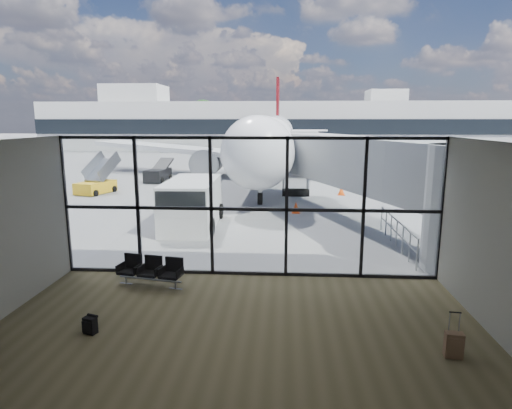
# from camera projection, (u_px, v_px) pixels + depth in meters

# --- Properties ---
(ground) EXTENTS (220.00, 220.00, 0.00)m
(ground) POSITION_uv_depth(u_px,v_px,m) (275.00, 161.00, 53.16)
(ground) COLOR slate
(ground) RESTS_ON ground
(lounge_shell) EXTENTS (12.02, 8.01, 4.51)m
(lounge_shell) POSITION_uv_depth(u_px,v_px,m) (229.00, 235.00, 8.79)
(lounge_shell) COLOR #6C6244
(lounge_shell) RESTS_ON ground
(glass_curtain_wall) EXTENTS (12.10, 0.12, 4.50)m
(glass_curtain_wall) POSITION_uv_depth(u_px,v_px,m) (249.00, 208.00, 13.56)
(glass_curtain_wall) COLOR white
(glass_curtain_wall) RESTS_ON ground
(jet_bridge) EXTENTS (8.00, 16.50, 4.33)m
(jet_bridge) POSITION_uv_depth(u_px,v_px,m) (365.00, 168.00, 20.07)
(jet_bridge) COLOR #A3A6A9
(jet_bridge) RESTS_ON ground
(apron_railing) EXTENTS (0.06, 5.46, 1.11)m
(apron_railing) POSITION_uv_depth(u_px,v_px,m) (397.00, 230.00, 16.92)
(apron_railing) COLOR gray
(apron_railing) RESTS_ON ground
(far_terminal) EXTENTS (80.00, 12.20, 11.00)m
(far_terminal) POSITION_uv_depth(u_px,v_px,m) (275.00, 125.00, 73.90)
(far_terminal) COLOR silver
(far_terminal) RESTS_ON ground
(tree_0) EXTENTS (4.95, 4.95, 7.12)m
(tree_0) POSITION_uv_depth(u_px,v_px,m) (57.00, 122.00, 86.51)
(tree_0) COLOR #382619
(tree_0) RESTS_ON ground
(tree_1) EXTENTS (5.61, 5.61, 8.07)m
(tree_1) POSITION_uv_depth(u_px,v_px,m) (85.00, 119.00, 86.00)
(tree_1) COLOR #382619
(tree_1) RESTS_ON ground
(tree_2) EXTENTS (6.27, 6.27, 9.03)m
(tree_2) POSITION_uv_depth(u_px,v_px,m) (114.00, 116.00, 85.49)
(tree_2) COLOR #382619
(tree_2) RESTS_ON ground
(tree_3) EXTENTS (4.95, 4.95, 7.12)m
(tree_3) POSITION_uv_depth(u_px,v_px,m) (144.00, 122.00, 85.35)
(tree_3) COLOR #382619
(tree_3) RESTS_ON ground
(tree_4) EXTENTS (5.61, 5.61, 8.07)m
(tree_4) POSITION_uv_depth(u_px,v_px,m) (173.00, 119.00, 84.84)
(tree_4) COLOR #382619
(tree_4) RESTS_ON ground
(tree_5) EXTENTS (6.27, 6.27, 9.03)m
(tree_5) POSITION_uv_depth(u_px,v_px,m) (203.00, 116.00, 84.33)
(tree_5) COLOR #382619
(tree_5) RESTS_ON ground
(seating_row) EXTENTS (2.04, 0.93, 0.91)m
(seating_row) POSITION_uv_depth(u_px,v_px,m) (152.00, 269.00, 13.03)
(seating_row) COLOR gray
(seating_row) RESTS_ON ground
(backpack) EXTENTS (0.35, 0.34, 0.45)m
(backpack) POSITION_uv_depth(u_px,v_px,m) (90.00, 325.00, 10.08)
(backpack) COLOR black
(backpack) RESTS_ON ground
(suitcase) EXTENTS (0.39, 0.30, 1.00)m
(suitcase) POSITION_uv_depth(u_px,v_px,m) (454.00, 345.00, 9.04)
(suitcase) COLOR #805F47
(suitcase) RESTS_ON ground
(airliner) EXTENTS (35.08, 40.58, 10.46)m
(airliner) POSITION_uv_depth(u_px,v_px,m) (272.00, 140.00, 40.32)
(airliner) COLOR white
(airliner) RESTS_ON ground
(service_van) EXTENTS (2.61, 5.16, 2.22)m
(service_van) POSITION_uv_depth(u_px,v_px,m) (192.00, 203.00, 20.11)
(service_van) COLOR silver
(service_van) RESTS_ON ground
(belt_loader) EXTENTS (1.78, 3.99, 1.79)m
(belt_loader) POSITION_uv_depth(u_px,v_px,m) (158.00, 174.00, 35.34)
(belt_loader) COLOR black
(belt_loader) RESTS_ON ground
(mobile_stairs) EXTENTS (2.33, 3.51, 2.27)m
(mobile_stairs) POSITION_uv_depth(u_px,v_px,m) (96.00, 185.00, 29.66)
(mobile_stairs) COLOR gold
(mobile_stairs) RESTS_ON ground
(traffic_cone_a) EXTENTS (0.44, 0.44, 0.62)m
(traffic_cone_a) POSITION_uv_depth(u_px,v_px,m) (296.00, 208.00, 23.32)
(traffic_cone_a) COLOR #E6430C
(traffic_cone_a) RESTS_ON ground
(traffic_cone_c) EXTENTS (0.47, 0.47, 0.67)m
(traffic_cone_c) POSITION_uv_depth(u_px,v_px,m) (341.00, 190.00, 28.96)
(traffic_cone_c) COLOR #FF510D
(traffic_cone_c) RESTS_ON ground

